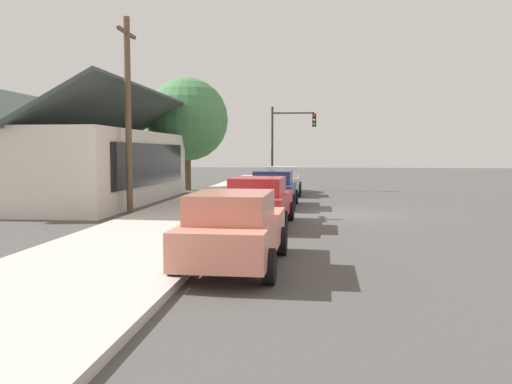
# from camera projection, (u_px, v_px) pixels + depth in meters

# --- Properties ---
(ground_plane) EXTENTS (120.00, 120.00, 0.00)m
(ground_plane) POSITION_uv_depth(u_px,v_px,m) (342.00, 214.00, 20.27)
(ground_plane) COLOR #4C4947
(sidewalk_curb) EXTENTS (60.00, 4.20, 0.16)m
(sidewalk_curb) POSITION_uv_depth(u_px,v_px,m) (200.00, 210.00, 20.84)
(sidewalk_curb) COLOR beige
(sidewalk_curb) RESTS_ON ground
(car_coral) EXTENTS (4.48, 2.02, 1.59)m
(car_coral) POSITION_uv_depth(u_px,v_px,m) (235.00, 229.00, 10.76)
(car_coral) COLOR #EA8C75
(car_coral) RESTS_ON ground
(car_cherry) EXTENTS (4.46, 2.14, 1.59)m
(car_cherry) POSITION_uv_depth(u_px,v_px,m) (259.00, 201.00, 16.86)
(car_cherry) COLOR red
(car_cherry) RESTS_ON ground
(car_navy) EXTENTS (4.52, 2.02, 1.59)m
(car_navy) POSITION_uv_depth(u_px,v_px,m) (274.00, 188.00, 22.71)
(car_navy) COLOR navy
(car_navy) RESTS_ON ground
(car_ivory) EXTENTS (4.39, 2.05, 1.59)m
(car_ivory) POSITION_uv_depth(u_px,v_px,m) (283.00, 180.00, 29.11)
(car_ivory) COLOR silver
(car_ivory) RESTS_ON ground
(storefront_building) EXTENTS (13.51, 7.12, 5.28)m
(storefront_building) POSITION_uv_depth(u_px,v_px,m) (82.00, 164.00, 24.83)
(storefront_building) COLOR silver
(storefront_building) RESTS_ON ground
(shade_tree) EXTENTS (5.11, 5.11, 6.94)m
(shade_tree) POSITION_uv_depth(u_px,v_px,m) (187.00, 120.00, 32.38)
(shade_tree) COLOR brown
(shade_tree) RESTS_ON ground
(traffic_light_main) EXTENTS (0.37, 2.79, 5.20)m
(traffic_light_main) POSITION_uv_depth(u_px,v_px,m) (289.00, 134.00, 32.58)
(traffic_light_main) COLOR #383833
(traffic_light_main) RESTS_ON ground
(utility_pole_wooden) EXTENTS (1.80, 0.24, 7.50)m
(utility_pole_wooden) POSITION_uv_depth(u_px,v_px,m) (128.00, 112.00, 20.09)
(utility_pole_wooden) COLOR brown
(utility_pole_wooden) RESTS_ON ground
(fire_hydrant_red) EXTENTS (0.22, 0.22, 0.71)m
(fire_hydrant_red) POSITION_uv_depth(u_px,v_px,m) (247.00, 192.00, 24.87)
(fire_hydrant_red) COLOR red
(fire_hydrant_red) RESTS_ON sidewalk_curb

